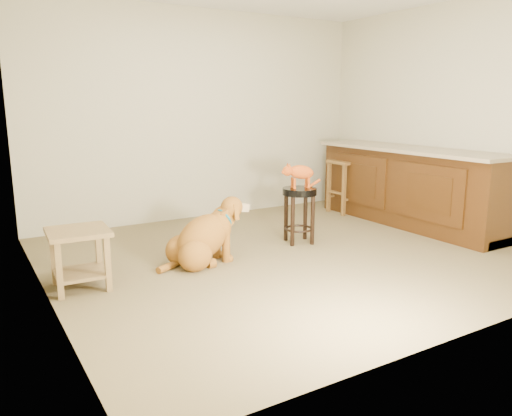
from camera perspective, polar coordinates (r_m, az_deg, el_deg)
floor at (r=4.95m, az=4.16°, el=-5.30°), size 4.50×4.00×0.01m
room_shell at (r=4.73m, az=4.48°, el=14.45°), size 4.54×4.04×2.62m
cabinet_run at (r=6.35m, az=17.13°, el=2.13°), size 0.70×2.56×0.94m
padded_stool at (r=5.28m, az=4.97°, el=0.46°), size 0.38×0.38×0.59m
wood_stool at (r=6.83m, az=10.15°, el=2.54°), size 0.38×0.38×0.71m
side_table at (r=4.23m, az=-19.55°, el=-4.52°), size 0.49×0.49×0.49m
golden_retriever at (r=4.63m, az=-6.04°, el=-3.52°), size 1.01×0.53×0.64m
tabby_kitten at (r=5.22m, az=4.92°, el=4.01°), size 0.47×0.21×0.29m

